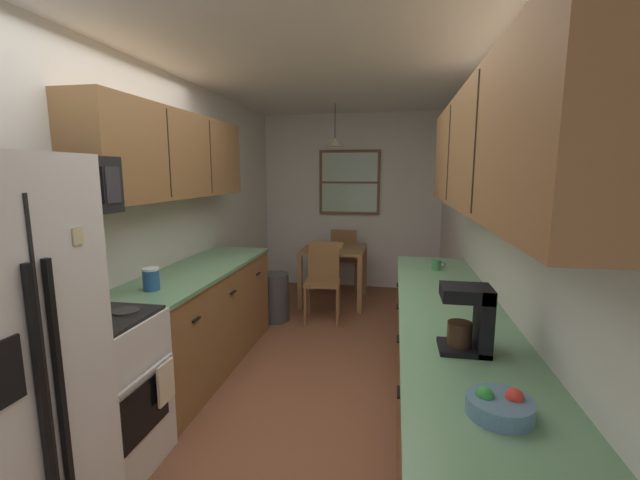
% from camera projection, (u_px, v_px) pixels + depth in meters
% --- Properties ---
extents(ground_plane, '(12.00, 12.00, 0.00)m').
position_uv_depth(ground_plane, '(319.00, 361.00, 3.76)').
color(ground_plane, brown).
extents(wall_left, '(0.10, 9.00, 2.55)m').
position_uv_depth(wall_left, '(175.00, 220.00, 3.79)').
color(wall_left, silver).
rests_on(wall_left, ground).
extents(wall_right, '(0.10, 9.00, 2.55)m').
position_uv_depth(wall_right, '(483.00, 227.00, 3.31)').
color(wall_right, silver).
rests_on(wall_right, ground).
extents(wall_back, '(4.40, 0.10, 2.55)m').
position_uv_depth(wall_back, '(351.00, 202.00, 6.12)').
color(wall_back, silver).
rests_on(wall_back, ground).
extents(ceiling_slab, '(4.40, 9.00, 0.08)m').
position_uv_depth(ceiling_slab, '(319.00, 62.00, 3.34)').
color(ceiling_slab, white).
extents(stove_range, '(0.66, 0.61, 1.10)m').
position_uv_depth(stove_range, '(94.00, 395.00, 2.31)').
color(stove_range, white).
rests_on(stove_range, ground).
extents(microwave_over_range, '(0.39, 0.59, 0.32)m').
position_uv_depth(microwave_over_range, '(54.00, 186.00, 2.14)').
color(microwave_over_range, black).
extents(counter_left, '(0.64, 2.01, 0.90)m').
position_uv_depth(counter_left, '(200.00, 318.00, 3.59)').
color(counter_left, olive).
rests_on(counter_left, ground).
extents(upper_cabinets_left, '(0.33, 2.09, 0.69)m').
position_uv_depth(upper_cabinets_left, '(173.00, 156.00, 3.34)').
color(upper_cabinets_left, olive).
extents(counter_right, '(0.64, 3.15, 0.90)m').
position_uv_depth(counter_right, '(449.00, 381.00, 2.50)').
color(counter_right, olive).
rests_on(counter_right, ground).
extents(upper_cabinets_right, '(0.33, 2.83, 0.66)m').
position_uv_depth(upper_cabinets_right, '(491.00, 149.00, 2.20)').
color(upper_cabinets_right, olive).
extents(dining_table, '(0.80, 0.85, 0.74)m').
position_uv_depth(dining_table, '(334.00, 257.00, 5.39)').
color(dining_table, olive).
rests_on(dining_table, ground).
extents(dining_chair_near, '(0.44, 0.44, 0.90)m').
position_uv_depth(dining_chair_near, '(323.00, 277.00, 4.80)').
color(dining_chair_near, olive).
rests_on(dining_chair_near, ground).
extents(dining_chair_far, '(0.41, 0.41, 0.90)m').
position_uv_depth(dining_chair_far, '(345.00, 256.00, 6.01)').
color(dining_chair_far, olive).
rests_on(dining_chair_far, ground).
extents(pendant_light, '(0.25, 0.25, 0.52)m').
position_uv_depth(pendant_light, '(335.00, 142.00, 5.15)').
color(pendant_light, black).
extents(back_window, '(0.89, 0.05, 0.93)m').
position_uv_depth(back_window, '(350.00, 182.00, 6.01)').
color(back_window, brown).
extents(trash_bin, '(0.33, 0.33, 0.56)m').
position_uv_depth(trash_bin, '(275.00, 297.00, 4.76)').
color(trash_bin, '#3F3F42').
rests_on(trash_bin, ground).
extents(storage_canister, '(0.11, 0.11, 0.16)m').
position_uv_depth(storage_canister, '(151.00, 279.00, 2.84)').
color(storage_canister, '#265999').
rests_on(storage_canister, counter_left).
extents(dish_towel, '(0.02, 0.16, 0.24)m').
position_uv_depth(dish_towel, '(166.00, 382.00, 2.39)').
color(dish_towel, beige).
extents(coffee_maker, '(0.22, 0.18, 0.30)m').
position_uv_depth(coffee_maker, '(472.00, 318.00, 1.85)').
color(coffee_maker, black).
rests_on(coffee_maker, counter_right).
extents(mug_by_coffeemaker, '(0.12, 0.08, 0.10)m').
position_uv_depth(mug_by_coffeemaker, '(451.00, 292.00, 2.63)').
color(mug_by_coffeemaker, '#BF3F33').
rests_on(mug_by_coffeemaker, counter_right).
extents(mug_spare, '(0.11, 0.07, 0.09)m').
position_uv_depth(mug_spare, '(437.00, 265.00, 3.43)').
color(mug_spare, '#3F7F4C').
rests_on(mug_spare, counter_right).
extents(fruit_bowl, '(0.22, 0.22, 0.09)m').
position_uv_depth(fruit_bowl, '(500.00, 405.00, 1.38)').
color(fruit_bowl, '#597F9E').
rests_on(fruit_bowl, counter_right).
extents(table_serving_bowl, '(0.21, 0.21, 0.06)m').
position_uv_depth(table_serving_bowl, '(335.00, 245.00, 5.38)').
color(table_serving_bowl, '#E0D14C').
rests_on(table_serving_bowl, dining_table).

